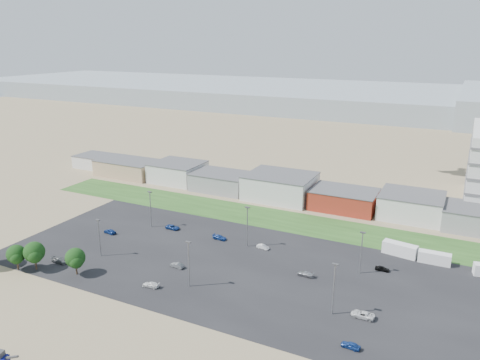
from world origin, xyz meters
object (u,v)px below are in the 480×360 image
Objects in this scene: parked_car_0 at (363,315)px; parked_car_11 at (263,247)px; parked_car_8 at (382,269)px; parked_car_10 at (60,260)px; parked_car_2 at (351,345)px; parked_car_12 at (305,274)px; parked_car_4 at (177,265)px; parked_car_9 at (173,227)px; parked_car_5 at (110,231)px; box_trailer_a at (400,249)px; parked_car_3 at (151,285)px; parked_car_6 at (220,237)px.

parked_car_11 is at bearing -122.39° from parked_car_0.
parked_car_10 is at bearing 111.65° from parked_car_8.
parked_car_12 is at bearing -139.03° from parked_car_2.
parked_car_11 is at bearing -119.11° from parked_car_12.
parked_car_9 is at bearing -137.44° from parked_car_4.
parked_car_4 reaches higher than parked_car_8.
parked_car_10 is (1.24, -19.05, -0.00)m from parked_car_5.
parked_car_12 reaches higher than parked_car_11.
box_trailer_a is at bearing -78.32° from parked_car_9.
parked_car_11 is at bearing 110.40° from parked_car_5.
parked_car_2 reaches higher than parked_car_8.
parked_car_5 is at bearing 109.38° from parked_car_11.
parked_car_5 is at bearing -96.59° from parked_car_0.
parked_car_0 reaches higher than parked_car_11.
box_trailer_a is 27.16m from parked_car_12.
box_trailer_a reaches higher than parked_car_12.
parked_car_0 is 1.37× the size of parked_car_11.
parked_car_10 is (-12.58, -29.40, 0.06)m from parked_car_9.
parked_car_12 is (28.48, 19.58, 0.01)m from parked_car_3.
parked_car_4 is 0.95× the size of parked_car_5.
parked_car_10 is at bearing -62.91° from parked_car_4.
parked_car_9 is (-58.06, 30.78, 0.00)m from parked_car_2.
box_trailer_a reaches higher than parked_car_4.
box_trailer_a reaches higher than parked_car_10.
parked_car_2 is at bearing 80.77° from parked_car_4.
parked_car_0 is at bearing 57.31° from parked_car_12.
parked_car_9 is at bearing 91.87° from parked_car_6.
parked_car_5 is at bearing 127.90° from parked_car_9.
parked_car_12 is (56.43, 0.82, -0.08)m from parked_car_5.
parked_car_8 is 0.99× the size of parked_car_11.
parked_car_11 is at bearing -89.96° from parked_car_9.
parked_car_5 is 0.95× the size of parked_car_6.
box_trailer_a is 2.45× the size of parked_car_2.
parked_car_8 is (-0.09, 21.26, -0.07)m from parked_car_0.
box_trailer_a is 31.74m from parked_car_0.
parked_car_2 is at bearing -92.72° from parked_car_10.
parked_car_4 reaches higher than parked_car_9.
parked_car_10 reaches higher than parked_car_8.
parked_car_3 is at bearing -90.98° from parked_car_10.
parked_car_9 reaches higher than parked_car_3.
parked_car_2 is 0.81× the size of parked_car_9.
parked_car_9 is 31.97m from parked_car_10.
parked_car_11 is (-29.72, 19.89, -0.08)m from parked_car_0.
parked_car_6 is 28.79m from parked_car_12.
parked_car_2 is (0.18, -10.36, -0.05)m from parked_car_0.
parked_car_4 is (-45.93, -30.21, -0.97)m from box_trailer_a.
parked_car_9 is 1.25× the size of parked_car_11.
parked_car_10 reaches higher than parked_car_9.
parked_car_9 is (-15.34, 0.31, 0.00)m from parked_car_6.
parked_car_0 is (-2.23, -31.65, -0.92)m from box_trailer_a.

